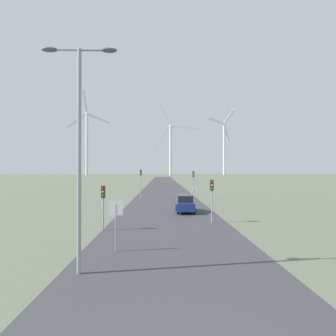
# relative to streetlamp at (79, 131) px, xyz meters

# --- Properties ---
(road_surface) EXTENTS (10.00, 240.00, 0.01)m
(road_surface) POSITION_rel_streetlamp_xyz_m (4.16, 41.74, -6.16)
(road_surface) COLOR #38383D
(road_surface) RESTS_ON ground
(streetlamp) EXTENTS (3.26, 0.32, 9.79)m
(streetlamp) POSITION_rel_streetlamp_xyz_m (0.00, 0.00, 0.00)
(streetlamp) COLOR #93999E
(streetlamp) RESTS_ON ground
(stop_sign_near) EXTENTS (0.81, 0.07, 2.79)m
(stop_sign_near) POSITION_rel_streetlamp_xyz_m (1.03, 3.08, -4.20)
(stop_sign_near) COLOR #93999E
(stop_sign_near) RESTS_ON ground
(stop_sign_far) EXTENTS (0.81, 0.07, 2.33)m
(stop_sign_far) POSITION_rel_streetlamp_xyz_m (7.62, 21.38, -4.54)
(stop_sign_far) COLOR #93999E
(stop_sign_far) RESTS_ON ground
(traffic_light_post_near_left) EXTENTS (0.28, 0.33, 3.31)m
(traffic_light_post_near_left) POSITION_rel_streetlamp_xyz_m (-0.79, 8.18, -3.73)
(traffic_light_post_near_left) COLOR #93999E
(traffic_light_post_near_left) RESTS_ON ground
(traffic_light_post_near_right) EXTENTS (0.28, 0.34, 3.64)m
(traffic_light_post_near_right) POSITION_rel_streetlamp_xyz_m (7.82, 10.74, -3.49)
(traffic_light_post_near_right) COLOR #93999E
(traffic_light_post_near_right) RESTS_ON ground
(traffic_light_post_mid_left) EXTENTS (0.28, 0.33, 4.52)m
(traffic_light_post_mid_left) POSITION_rel_streetlamp_xyz_m (0.29, 29.58, -2.86)
(traffic_light_post_mid_left) COLOR #93999E
(traffic_light_post_mid_left) RESTS_ON ground
(traffic_light_post_mid_right) EXTENTS (0.28, 0.33, 4.30)m
(traffic_light_post_mid_right) POSITION_rel_streetlamp_xyz_m (8.46, 28.88, -3.02)
(traffic_light_post_mid_right) COLOR #93999E
(traffic_light_post_mid_right) RESTS_ON ground
(car_approaching) EXTENTS (1.95, 4.16, 1.83)m
(car_approaching) POSITION_rel_streetlamp_xyz_m (6.06, 16.37, -5.25)
(car_approaching) COLOR navy
(car_approaching) RESTS_ON ground
(wind_turbine_far_left) EXTENTS (34.04, 5.12, 69.93)m
(wind_turbine_far_left) POSITION_rel_streetlamp_xyz_m (-57.51, 203.07, 24.63)
(wind_turbine_far_left) COLOR silver
(wind_turbine_far_left) RESTS_ON ground
(wind_turbine_left) EXTENTS (37.53, 2.60, 62.52)m
(wind_turbine_left) POSITION_rel_streetlamp_xyz_m (10.89, 206.30, 20.16)
(wind_turbine_left) COLOR silver
(wind_turbine_left) RESTS_ON ground
(wind_turbine_center) EXTENTS (27.72, 14.76, 60.96)m
(wind_turbine_center) POSITION_rel_streetlamp_xyz_m (59.94, 223.56, 22.26)
(wind_turbine_center) COLOR silver
(wind_turbine_center) RESTS_ON ground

